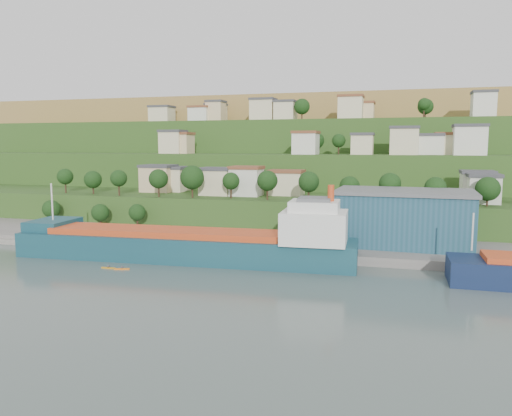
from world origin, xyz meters
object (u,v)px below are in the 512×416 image
at_px(cargo_ship_near, 193,247).
at_px(kayak_orange, 122,268).
at_px(warehouse, 404,217).
at_px(caravan, 56,229).

bearing_deg(cargo_ship_near, kayak_orange, -136.44).
xyz_separation_m(cargo_ship_near, kayak_orange, (-10.72, -11.49, -2.88)).
height_order(warehouse, kayak_orange, warehouse).
relative_size(warehouse, kayak_orange, 10.48).
bearing_deg(warehouse, caravan, -173.65).
distance_m(cargo_ship_near, warehouse, 49.10).
xyz_separation_m(caravan, kayak_orange, (35.81, -25.64, -2.29)).
bearing_deg(warehouse, cargo_ship_near, -152.51).
relative_size(cargo_ship_near, caravan, 13.55).
relative_size(cargo_ship_near, kayak_orange, 25.20).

